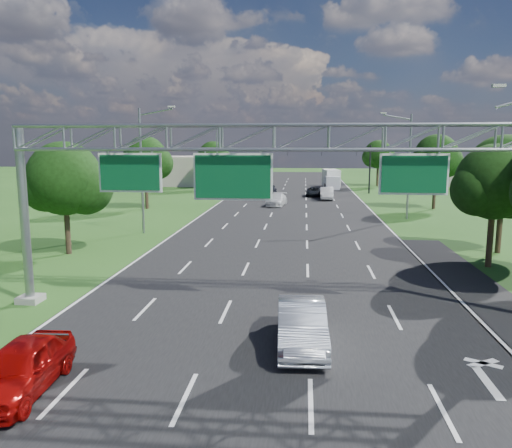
# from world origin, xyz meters

# --- Properties ---
(ground) EXTENTS (220.00, 220.00, 0.00)m
(ground) POSITION_xyz_m (0.00, 30.00, 0.00)
(ground) COLOR #214A16
(ground) RESTS_ON ground
(road) EXTENTS (18.00, 180.00, 0.02)m
(road) POSITION_xyz_m (0.00, 30.00, 0.00)
(road) COLOR black
(road) RESTS_ON ground
(road_flare) EXTENTS (3.00, 30.00, 0.02)m
(road_flare) POSITION_xyz_m (10.20, 14.00, 0.00)
(road_flare) COLOR black
(road_flare) RESTS_ON ground
(sign_gantry) EXTENTS (23.50, 1.00, 9.56)m
(sign_gantry) POSITION_xyz_m (0.33, 12.00, 6.89)
(sign_gantry) COLOR gray
(sign_gantry) RESTS_ON ground
(traffic_signal) EXTENTS (12.21, 0.24, 7.00)m
(traffic_signal) POSITION_xyz_m (7.48, 65.00, 5.17)
(traffic_signal) COLOR black
(traffic_signal) RESTS_ON ground
(streetlight_l_near) EXTENTS (2.97, 0.22, 10.16)m
(streetlight_l_near) POSITION_xyz_m (-11.30, 30.00, 5.58)
(streetlight_l_near) COLOR gray
(streetlight_l_near) RESTS_ON ground
(streetlight_l_far) EXTENTS (2.97, 0.22, 10.16)m
(streetlight_l_far) POSITION_xyz_m (-11.30, 65.00, 5.58)
(streetlight_l_far) COLOR gray
(streetlight_l_far) RESTS_ON ground
(streetlight_r_mid) EXTENTS (2.97, 0.22, 10.16)m
(streetlight_r_mid) POSITION_xyz_m (11.30, 40.00, 5.58)
(streetlight_r_mid) COLOR gray
(streetlight_r_mid) RESTS_ON ground
(tree_verge_la) EXTENTS (5.76, 4.80, 7.40)m
(tree_verge_la) POSITION_xyz_m (-13.92, 22.04, 4.76)
(tree_verge_la) COLOR #2D2116
(tree_verge_la) RESTS_ON ground
(tree_verge_lb) EXTENTS (5.76, 4.80, 8.06)m
(tree_verge_lb) POSITION_xyz_m (-15.92, 45.04, 5.41)
(tree_verge_lb) COLOR #2D2116
(tree_verge_lb) RESTS_ON ground
(tree_verge_lc) EXTENTS (5.76, 4.80, 7.62)m
(tree_verge_lc) POSITION_xyz_m (-12.92, 70.04, 4.98)
(tree_verge_lc) COLOR #2D2116
(tree_verge_lc) RESTS_ON ground
(tree_verge_rd) EXTENTS (5.76, 4.80, 8.28)m
(tree_verge_rd) POSITION_xyz_m (16.08, 48.04, 5.63)
(tree_verge_rd) COLOR #2D2116
(tree_verge_rd) RESTS_ON ground
(tree_verge_re) EXTENTS (5.76, 4.80, 7.84)m
(tree_verge_re) POSITION_xyz_m (14.08, 78.04, 5.20)
(tree_verge_re) COLOR #2D2116
(tree_verge_re) RESTS_ON ground
(building_left) EXTENTS (14.00, 10.00, 5.00)m
(building_left) POSITION_xyz_m (-22.00, 78.00, 2.50)
(building_left) COLOR #AFA292
(building_left) RESTS_ON ground
(building_right) EXTENTS (12.00, 9.00, 4.00)m
(building_right) POSITION_xyz_m (24.00, 82.00, 2.00)
(building_right) COLOR #AFA292
(building_right) RESTS_ON ground
(red_coupe) EXTENTS (2.01, 4.55, 1.52)m
(red_coupe) POSITION_xyz_m (-6.66, 3.92, 0.76)
(red_coupe) COLOR #A80907
(red_coupe) RESTS_ON ground
(silver_sedan) EXTENTS (1.92, 4.95, 1.61)m
(silver_sedan) POSITION_xyz_m (1.51, 8.14, 0.80)
(silver_sedan) COLOR silver
(silver_sedan) RESTS_ON ground
(car_queue_a) EXTENTS (2.53, 5.00, 1.39)m
(car_queue_a) POSITION_xyz_m (-1.67, 49.39, 0.70)
(car_queue_a) COLOR silver
(car_queue_a) RESTS_ON ground
(car_queue_b) EXTENTS (2.26, 4.57, 1.25)m
(car_queue_b) POSITION_xyz_m (2.88, 60.32, 0.62)
(car_queue_b) COLOR black
(car_queue_b) RESTS_ON ground
(car_queue_c) EXTENTS (2.23, 4.90, 1.63)m
(car_queue_c) POSITION_xyz_m (-3.19, 59.78, 0.81)
(car_queue_c) COLOR black
(car_queue_c) RESTS_ON ground
(car_queue_d) EXTENTS (1.76, 4.83, 1.58)m
(car_queue_d) POSITION_xyz_m (4.49, 56.61, 0.79)
(car_queue_d) COLOR #BCBCBC
(car_queue_d) RESTS_ON ground
(box_truck) EXTENTS (2.88, 8.05, 2.97)m
(box_truck) POSITION_xyz_m (5.97, 74.22, 1.42)
(box_truck) COLOR white
(box_truck) RESTS_ON ground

